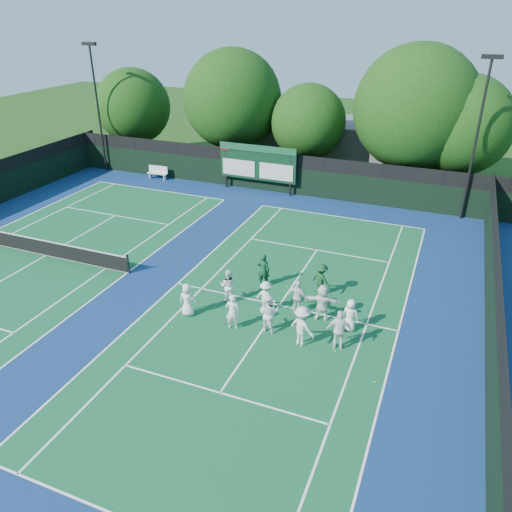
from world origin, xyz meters
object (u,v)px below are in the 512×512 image
at_px(tennis_net, 45,247).
at_px(coach_left, 263,270).
at_px(scoreboard, 257,163).
at_px(bench, 158,172).

bearing_deg(tennis_net, coach_left, 6.77).
distance_m(scoreboard, tennis_net, 16.26).
distance_m(scoreboard, coach_left, 14.31).
distance_m(tennis_net, coach_left, 12.70).
xyz_separation_m(tennis_net, bench, (-1.63, 14.38, 0.08)).
xyz_separation_m(bench, coach_left, (14.23, -12.88, 0.31)).
bearing_deg(scoreboard, bench, -178.61).
bearing_deg(tennis_net, scoreboard, 64.40).
bearing_deg(bench, tennis_net, -83.53).
height_order(scoreboard, coach_left, scoreboard).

